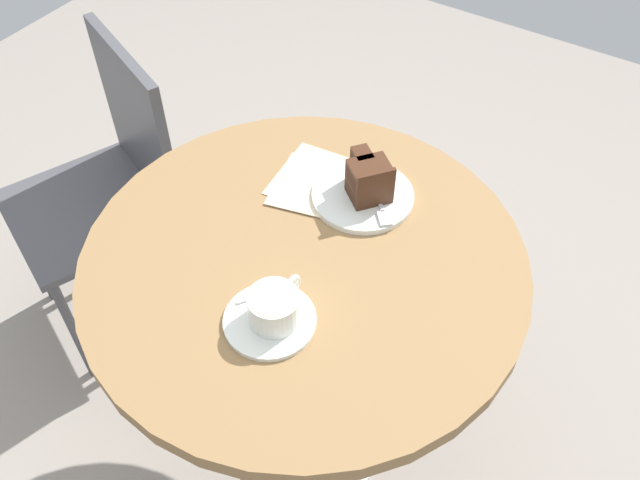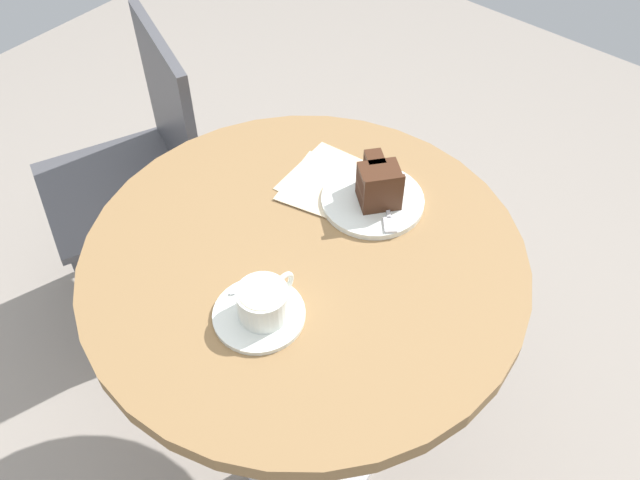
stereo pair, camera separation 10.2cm
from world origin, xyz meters
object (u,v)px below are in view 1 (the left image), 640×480
Objects in this scene: coffee_cup at (275,307)px; cake_plate at (363,196)px; cake_slice at (368,179)px; napkin at (318,183)px; saucer at (270,321)px; fork at (380,204)px; teaspoon at (271,292)px; cafe_chair at (113,177)px.

coffee_cup reaches higher than cake_plate.
cake_slice is 0.11m from napkin.
saucer is 0.73× the size of napkin.
saucer is at bearing -160.78° from napkin.
napkin is (-0.02, 0.10, -0.05)m from cake_slice.
fork is at bearing -3.36° from coffee_cup.
cake_slice is (0.00, -0.01, 0.04)m from cake_plate.
coffee_cup is 0.95× the size of fork.
coffee_cup is 1.40× the size of teaspoon.
coffee_cup is at bearing -159.28° from napkin.
coffee_cup is at bearing -101.88° from teaspoon.
cake_plate is 0.74m from cafe_chair.
cake_plate is 0.04m from fork.
cafe_chair is at bearing 93.91° from cake_slice.
coffee_cup is 1.07× the size of cake_slice.
fork is at bearing 22.81° from teaspoon.
teaspoon reaches higher than saucer.
coffee_cup is 0.33m from cake_slice.
fork is at bearing -112.28° from cake_slice.
saucer is 0.34m from cake_slice.
saucer is 0.04m from coffee_cup.
cake_slice is at bearing -153.98° from fork.
teaspoon is 0.39× the size of napkin.
teaspoon is 0.29m from cake_slice.
cake_plate is 1.82× the size of cake_slice.
coffee_cup is (0.01, -0.01, 0.03)m from saucer.
cake_slice is (0.33, 0.02, 0.01)m from coffee_cup.
cake_plate is 0.94× the size of napkin.
teaspoon reaches higher than napkin.
cafe_chair is (0.28, 0.71, -0.29)m from coffee_cup.
cake_plate is 0.04m from cake_slice.
teaspoon is at bearing 176.20° from cake_slice.
saucer is 1.33× the size of coffee_cup.
napkin is at bearing 19.22° from saucer.
cake_slice reaches higher than napkin.
napkin is at bearing -130.82° from fork.
napkin is at bearing 99.41° from cake_slice.
cake_slice is 0.52× the size of napkin.
fork is (-0.01, -0.04, -0.04)m from cake_slice.
cake_slice reaches higher than teaspoon.
cake_plate is at bearing -145.00° from fork.
saucer reaches higher than napkin.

